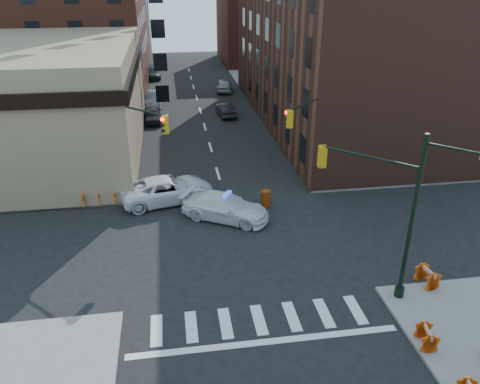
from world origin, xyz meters
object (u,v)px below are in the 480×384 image
object	(u,v)px
parked_car_enear	(226,110)
pedestrian_b	(73,185)
pedestrian_a	(125,183)
barricade_se_a	(427,277)
police_car	(225,207)
barrel_bank	(181,189)
barricade_nw_a	(124,196)
parked_car_wnear	(152,115)
barrel_road	(266,199)
parked_car_wfar	(155,99)
pickup	(167,189)

from	to	relation	value
parked_car_enear	pedestrian_b	distance (m)	22.24
parked_car_enear	pedestrian_a	distance (m)	20.54
pedestrian_a	barricade_se_a	size ratio (longest dim) A/B	1.31
police_car	barrel_bank	distance (m)	4.59
police_car	barricade_nw_a	size ratio (longest dim) A/B	4.26
parked_car_wnear	pedestrian_b	distance (m)	17.88
police_car	barrel_road	size ratio (longest dim) A/B	4.85
parked_car_wfar	barricade_se_a	distance (m)	38.94
barricade_se_a	barricade_nw_a	distance (m)	18.99
parked_car_wfar	pickup	bearing A→B (deg)	-82.37
barricade_nw_a	parked_car_enear	bearing A→B (deg)	74.53
barricade_se_a	pedestrian_b	bearing A→B (deg)	48.30
barrel_bank	barricade_se_a	size ratio (longest dim) A/B	0.74
parked_car_wfar	pedestrian_a	bearing A→B (deg)	-89.06
parked_car_wfar	parked_car_enear	bearing A→B (deg)	-30.19
parked_car_enear	pedestrian_a	bearing A→B (deg)	57.46
police_car	pedestrian_a	size ratio (longest dim) A/B	3.47
barricade_se_a	barricade_nw_a	xyz separation A→B (m)	(-15.19, 11.40, 0.03)
parked_car_wnear	barricade_se_a	bearing A→B (deg)	-70.95
parked_car_enear	barrel_bank	bearing A→B (deg)	68.17
parked_car_wnear	barricade_nw_a	xyz separation A→B (m)	(-1.58, -18.69, -0.10)
barrel_road	barrel_bank	world-z (taller)	barrel_road
parked_car_wnear	pedestrian_b	size ratio (longest dim) A/B	2.64
barricade_se_a	barrel_road	bearing A→B (deg)	24.74
parked_car_enear	barricade_nw_a	xyz separation A→B (m)	(-9.25, -19.80, -0.06)
parked_car_enear	pickup	bearing A→B (deg)	66.18
parked_car_wnear	barrel_road	world-z (taller)	parked_car_wnear
pickup	barricade_nw_a	world-z (taller)	pickup
pickup	parked_car_wfar	size ratio (longest dim) A/B	1.25
pedestrian_a	barrel_bank	xyz separation A→B (m)	(3.80, -0.62, -0.49)
parked_car_wfar	barrel_road	distance (m)	27.83
parked_car_wnear	pedestrian_a	world-z (taller)	pedestrian_a
parked_car_wfar	pedestrian_b	bearing A→B (deg)	-97.21
police_car	barricade_nw_a	bearing A→B (deg)	94.13
police_car	barricade_nw_a	xyz separation A→B (m)	(-6.39, 2.93, -0.16)
pedestrian_b	barrel_bank	bearing A→B (deg)	0.31
pedestrian_b	barrel_road	distance (m)	13.02
police_car	parked_car_enear	xyz separation A→B (m)	(2.86, 22.73, -0.10)
parked_car_wnear	barrel_bank	xyz separation A→B (m)	(2.23, -17.85, -0.29)
police_car	pedestrian_b	size ratio (longest dim) A/B	3.35
parked_car_wfar	barricade_se_a	bearing A→B (deg)	-64.69
parked_car_wfar	barricade_nw_a	bearing A→B (deg)	-88.84
police_car	pedestrian_b	world-z (taller)	pedestrian_b
parked_car_enear	pedestrian_b	world-z (taller)	pedestrian_b
parked_car_wnear	parked_car_enear	xyz separation A→B (m)	(7.67, 1.11, -0.04)
pedestrian_a	pickup	bearing A→B (deg)	-24.42
parked_car_wnear	barricade_nw_a	bearing A→B (deg)	-100.11
parked_car_enear	parked_car_wnear	bearing A→B (deg)	2.43
pedestrian_a	pedestrian_b	world-z (taller)	pedestrian_b
parked_car_wnear	parked_car_enear	world-z (taller)	parked_car_wnear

